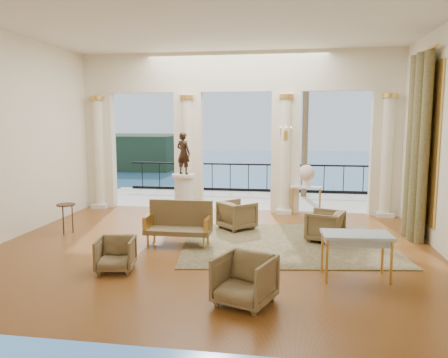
% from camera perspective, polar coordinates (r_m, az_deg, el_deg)
% --- Properties ---
extents(floor, '(9.00, 9.00, 0.00)m').
position_cam_1_polar(floor, '(9.07, -1.56, -9.00)').
color(floor, '#4F280D').
rests_on(floor, ground).
extents(room_walls, '(9.00, 9.00, 9.00)m').
position_cam_1_polar(room_walls, '(7.60, -3.19, 9.75)').
color(room_walls, white).
rests_on(room_walls, ground).
extents(arcade, '(9.00, 0.56, 4.50)m').
position_cam_1_polar(arcade, '(12.47, 1.62, 7.56)').
color(arcade, white).
rests_on(arcade, ground).
extents(terrace, '(10.00, 3.60, 0.10)m').
position_cam_1_polar(terrace, '(14.67, 2.57, -2.77)').
color(terrace, '#A8A18A').
rests_on(terrace, ground).
extents(balustrade, '(9.00, 0.06, 1.03)m').
position_cam_1_polar(balustrade, '(16.17, 3.21, -0.16)').
color(balustrade, black).
rests_on(balustrade, terrace).
extents(palm_tree, '(2.00, 2.00, 4.50)m').
position_cam_1_polar(palm_tree, '(15.22, 10.72, 13.13)').
color(palm_tree, '#4C3823').
rests_on(palm_tree, terrace).
extents(headland, '(22.00, 18.00, 6.00)m').
position_cam_1_polar(headland, '(84.84, -12.97, 3.64)').
color(headland, black).
rests_on(headland, sea).
extents(sea, '(160.00, 160.00, 0.00)m').
position_cam_1_polar(sea, '(69.10, 7.55, 0.40)').
color(sea, '#275A8B').
rests_on(sea, ground).
extents(curtain, '(0.33, 1.40, 4.09)m').
position_cam_1_polar(curtain, '(10.42, 23.96, 3.80)').
color(curtain, brown).
rests_on(curtain, ground).
extents(window_frame, '(0.04, 1.60, 3.40)m').
position_cam_1_polar(window_frame, '(10.46, 24.98, 4.20)').
color(window_frame, gold).
rests_on(window_frame, room_walls).
extents(wall_sconce, '(0.30, 0.11, 0.33)m').
position_cam_1_polar(wall_sconce, '(12.06, 8.07, 5.80)').
color(wall_sconce, gold).
rests_on(wall_sconce, arcade).
extents(rug, '(4.76, 3.94, 0.02)m').
position_cam_1_polar(rug, '(9.47, 8.14, -8.30)').
color(rug, '#282D18').
rests_on(rug, ground).
extents(armchair_a, '(0.72, 0.69, 0.65)m').
position_cam_1_polar(armchair_a, '(7.91, -13.97, -9.30)').
color(armchair_a, '#4D3A21').
rests_on(armchair_a, ground).
extents(armchair_b, '(0.95, 0.92, 0.77)m').
position_cam_1_polar(armchair_b, '(6.34, 2.71, -12.77)').
color(armchair_b, '#4D3A21').
rests_on(armchair_b, ground).
extents(armchair_c, '(0.87, 0.90, 0.74)m').
position_cam_1_polar(armchair_c, '(9.71, 13.04, -5.81)').
color(armchair_c, '#4D3A21').
rests_on(armchair_c, ground).
extents(armchair_d, '(1.00, 1.01, 0.76)m').
position_cam_1_polar(armchair_d, '(10.53, 1.72, -4.54)').
color(armchair_d, '#4D3A21').
rests_on(armchair_d, ground).
extents(settee, '(1.38, 0.60, 0.91)m').
position_cam_1_polar(settee, '(9.30, -5.87, -5.74)').
color(settee, '#4D3A21').
rests_on(settee, ground).
extents(game_table, '(1.15, 0.69, 0.76)m').
position_cam_1_polar(game_table, '(7.54, 16.90, -7.39)').
color(game_table, '#9EB7CC').
rests_on(game_table, ground).
extents(pedestal, '(0.66, 0.66, 1.22)m').
position_cam_1_polar(pedestal, '(11.49, -5.26, -2.48)').
color(pedestal, silver).
rests_on(pedestal, ground).
extents(statue, '(0.46, 0.39, 1.08)m').
position_cam_1_polar(statue, '(11.35, -5.33, 3.36)').
color(statue, black).
rests_on(statue, pedestal).
extents(console_table, '(0.90, 0.53, 0.80)m').
position_cam_1_polar(console_table, '(12.25, 10.69, -1.57)').
color(console_table, silver).
rests_on(console_table, ground).
extents(urn, '(0.44, 0.44, 0.59)m').
position_cam_1_polar(urn, '(12.19, 10.74, 0.63)').
color(urn, white).
rests_on(urn, console_table).
extents(side_table, '(0.42, 0.42, 0.69)m').
position_cam_1_polar(side_table, '(10.72, -19.96, -3.61)').
color(side_table, black).
rests_on(side_table, ground).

